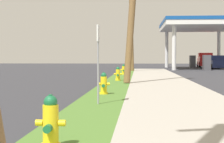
# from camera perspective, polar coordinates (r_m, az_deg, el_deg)

# --- Properties ---
(fire_hydrant_nearest) EXTENTS (0.42, 0.38, 0.74)m
(fire_hydrant_nearest) POSITION_cam_1_polar(r_m,az_deg,el_deg) (5.40, -9.16, -7.84)
(fire_hydrant_nearest) COLOR yellow
(fire_hydrant_nearest) RESTS_ON grass_verge
(fire_hydrant_second) EXTENTS (0.42, 0.38, 0.74)m
(fire_hydrant_second) POSITION_cam_1_polar(r_m,az_deg,el_deg) (12.98, -1.25, -1.97)
(fire_hydrant_second) COLOR yellow
(fire_hydrant_second) RESTS_ON grass_verge
(fire_hydrant_third) EXTENTS (0.42, 0.37, 0.74)m
(fire_hydrant_third) POSITION_cam_1_polar(r_m,az_deg,el_deg) (20.49, 0.89, -0.45)
(fire_hydrant_third) COLOR yellow
(fire_hydrant_third) RESTS_ON grass_verge
(fire_hydrant_fourth) EXTENTS (0.42, 0.37, 0.74)m
(fire_hydrant_fourth) POSITION_cam_1_polar(r_m,az_deg,el_deg) (27.66, 1.72, 0.23)
(fire_hydrant_fourth) COLOR yellow
(fire_hydrant_fourth) RESTS_ON grass_verge
(fire_hydrant_fifth) EXTENTS (0.42, 0.38, 0.74)m
(fire_hydrant_fifth) POSITION_cam_1_polar(r_m,az_deg,el_deg) (35.54, 2.16, 0.66)
(fire_hydrant_fifth) COLOR yellow
(fire_hydrant_fifth) RESTS_ON grass_verge
(utility_pole_background) EXTENTS (0.62, 1.61, 8.26)m
(utility_pole_background) POSITION_cam_1_polar(r_m,az_deg,el_deg) (35.03, 2.90, 7.00)
(utility_pole_background) COLOR brown
(utility_pole_background) RESTS_ON grass_verge
(street_sign_post) EXTENTS (0.05, 0.36, 2.12)m
(street_sign_post) POSITION_cam_1_polar(r_m,az_deg,el_deg) (10.23, -2.09, 3.59)
(street_sign_post) COLOR gray
(street_sign_post) RESTS_ON grass_verge
(car_navy_by_near_pump) EXTENTS (2.23, 4.62, 1.57)m
(car_navy_by_near_pump) POSITION_cam_1_polar(r_m,az_deg,el_deg) (46.48, 15.19, 1.28)
(car_navy_by_near_pump) COLOR navy
(car_navy_by_near_pump) RESTS_ON ground
(truck_red_at_forecourt) EXTENTS (2.56, 5.56, 1.97)m
(truck_red_at_forecourt) POSITION_cam_1_polar(r_m,az_deg,el_deg) (53.94, 13.83, 1.61)
(truck_red_at_forecourt) COLOR red
(truck_red_at_forecourt) RESTS_ON ground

